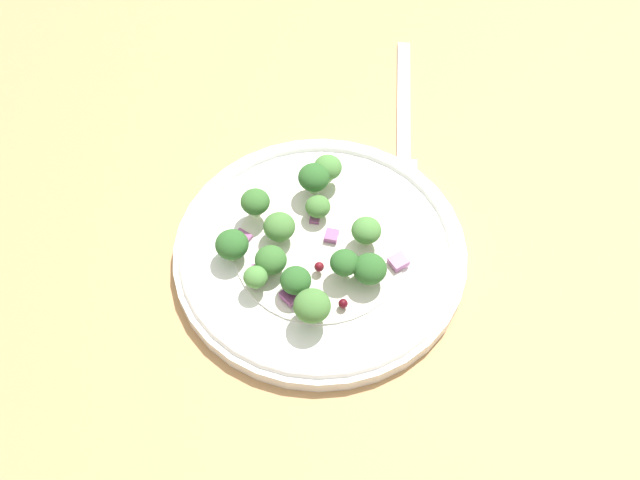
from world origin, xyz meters
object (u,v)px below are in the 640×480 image
broccoli_floret_1 (370,269)px  broccoli_floret_2 (296,281)px  fork (404,122)px  broccoli_floret_0 (314,178)px  plate (320,253)px

broccoli_floret_1 → broccoli_floret_2: broccoli_floret_1 is taller
broccoli_floret_1 → fork: (7.02, -16.94, -2.71)cm
broccoli_floret_0 → fork: broccoli_floret_0 is taller
plate → broccoli_floret_0: (3.68, -4.43, 2.64)cm
plate → broccoli_floret_1: (-4.89, 0.22, 2.10)cm
plate → broccoli_floret_0: 6.34cm
broccoli_floret_0 → broccoli_floret_2: bearing=116.7°
broccoli_floret_2 → fork: broccoli_floret_2 is taller
plate → broccoli_floret_1: 5.32cm
plate → fork: plate is taller
broccoli_floret_1 → fork: 18.53cm
plate → broccoli_floret_1: broccoli_floret_1 is taller
broccoli_floret_0 → broccoli_floret_1: 9.76cm
broccoli_floret_2 → fork: 21.44cm
broccoli_floret_0 → broccoli_floret_2: 9.86cm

